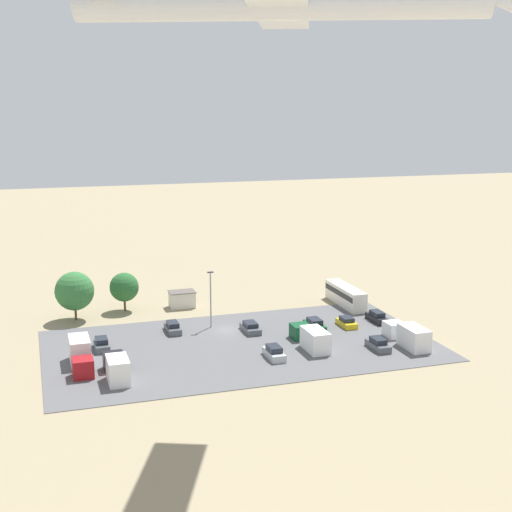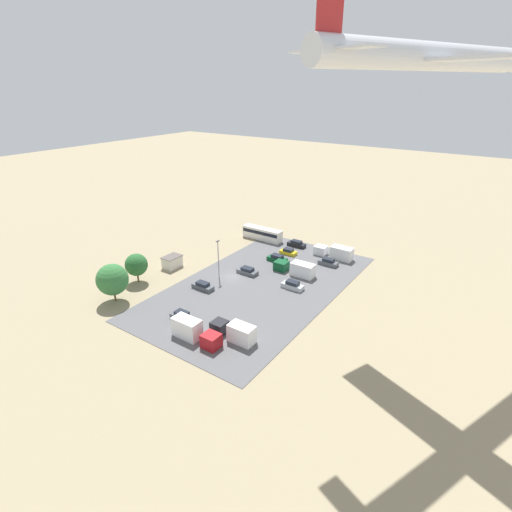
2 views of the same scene
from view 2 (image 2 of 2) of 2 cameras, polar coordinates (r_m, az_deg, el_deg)
The scene contains 20 objects.
ground_plane at distance 85.67m, azimuth -3.34°, elevation -3.03°, with size 400.00×400.00×0.00m, color gray.
parking_lot_surface at distance 81.98m, azimuth 0.57°, elevation -4.26°, with size 52.66×29.62×0.08m.
shed_building at distance 91.45m, azimuth -11.89°, elevation -0.81°, with size 4.22×3.05×2.67m.
bus at distance 105.30m, azimuth 0.91°, elevation 3.27°, with size 2.52×11.09×3.14m.
parked_car_0 at distance 101.42m, azimuth 5.81°, elevation 1.71°, with size 1.74×4.68×1.63m.
parked_car_1 at distance 92.12m, azimuth 10.28°, elevation -0.89°, with size 1.80×4.44×1.60m.
parked_car_2 at distance 71.68m, azimuth -10.53°, elevation -8.46°, with size 1.86×4.25×1.63m.
parked_car_3 at distance 96.76m, azimuth 4.63°, elevation 0.60°, with size 1.88×4.04×1.43m.
parked_car_4 at distance 81.02m, azimuth -7.61°, elevation -4.30°, with size 1.79×4.59×1.53m.
parked_car_5 at distance 92.64m, azimuth 3.05°, elevation -0.37°, with size 1.94×4.69×1.66m.
parked_car_6 at distance 86.59m, azimuth -1.23°, elevation -2.18°, with size 1.99×4.60×1.46m.
parked_car_7 at distance 80.84m, azimuth 5.24°, elevation -4.20°, with size 1.83×4.52×1.65m.
parked_truck_0 at distance 86.53m, azimuth 5.81°, elevation -1.80°, with size 2.56×9.24×2.89m.
parked_truck_1 at distance 95.99m, azimuth 11.29°, elevation 0.51°, with size 2.55×9.32×2.99m.
parked_truck_2 at distance 65.38m, azimuth -2.99°, elevation -10.76°, with size 2.46×7.88×3.01m.
parked_truck_3 at distance 65.95m, azimuth -8.90°, elevation -10.59°, with size 2.49×8.87×3.28m.
tree_near_shed at distance 79.06m, azimuth -19.84°, elevation -3.18°, with size 5.94×5.94×7.56m.
tree_apron_mid at distance 85.50m, azimuth -16.73°, elevation -1.21°, with size 4.64×4.64×6.25m.
light_pole_lot_centre at distance 83.58m, azimuth -5.40°, elevation -0.22°, with size 0.90×0.28×8.45m.
airplane at distance 58.31m, azimuth 23.79°, elevation 24.62°, with size 37.70×32.40×8.75m.
Camera 2 is at (60.26, 47.34, 38.29)m, focal length 28.00 mm.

